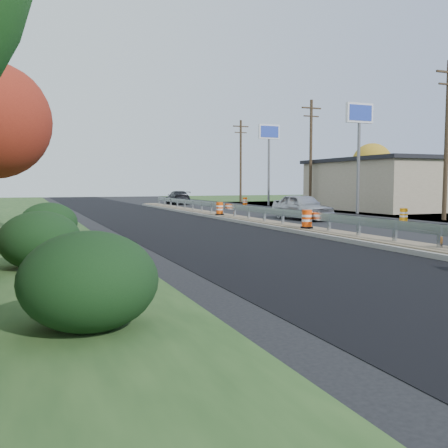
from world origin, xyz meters
name	(u,v)px	position (x,y,z in m)	size (l,w,h in m)	color
ground	(394,248)	(0.00, 0.00, 0.00)	(140.00, 140.00, 0.00)	black
milled_overlay	(185,228)	(-4.40, 10.00, 0.01)	(7.20, 120.00, 0.01)	black
median	(283,226)	(0.00, 8.00, 0.11)	(1.60, 55.00, 0.23)	gray
guardrail	(273,213)	(0.00, 9.00, 0.73)	(0.10, 46.15, 0.72)	silver
retail_building_near	(429,184)	(20.99, 20.00, 2.16)	(18.50, 12.50, 4.27)	tan
pylon_sign_mid	(359,123)	(10.50, 16.00, 6.48)	(2.20, 0.30, 7.90)	slate
pylon_sign_north	(269,139)	(10.50, 30.00, 6.48)	(2.20, 0.30, 7.90)	slate
utility_pole_smid	(447,137)	(11.50, 9.00, 4.93)	(1.90, 0.26, 9.40)	#473523
utility_pole_nmid	(311,152)	(11.50, 24.00, 4.93)	(1.90, 0.26, 9.40)	#473523
utility_pole_north	(241,160)	(11.50, 39.00, 4.93)	(1.90, 0.26, 9.40)	#473523
hedge_south	(89,280)	(-11.00, -6.00, 0.76)	(2.09, 2.09, 1.52)	black
hedge_mid	(40,240)	(-11.50, 0.00, 0.76)	(2.09, 2.09, 1.52)	black
hedge_north	(49,222)	(-11.00, 6.00, 0.76)	(2.09, 2.09, 1.52)	black
tree_far_yellow	(372,163)	(26.00, 34.00, 4.54)	(4.62, 4.62, 6.86)	#473523
barrel_median_mid	(307,219)	(-0.22, 5.39, 0.62)	(0.55, 0.55, 0.81)	black
barrel_median_far	(220,209)	(-0.34, 15.63, 0.61)	(0.55, 0.55, 0.80)	black
barrel_shoulder_near	(404,216)	(8.27, 8.81, 0.38)	(0.54, 0.54, 0.80)	black
barrel_shoulder_far	(245,202)	(8.61, 31.43, 0.39)	(0.56, 0.56, 0.82)	black
car_silver	(302,207)	(3.95, 12.75, 0.80)	(1.88, 4.67, 1.59)	#B8B8BD
car_dark_far	(178,198)	(3.51, 37.51, 0.71)	(1.98, 4.86, 1.41)	black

